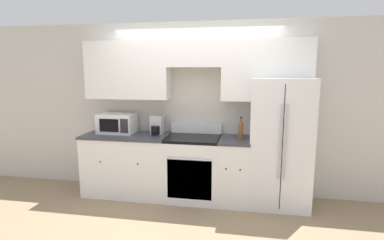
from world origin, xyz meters
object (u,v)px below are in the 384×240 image
(bottle, at_px, (241,130))
(refrigerator, at_px, (279,142))
(oven_range, at_px, (193,168))
(microwave, at_px, (117,123))

(bottle, bearing_deg, refrigerator, 4.25)
(oven_range, distance_m, bottle, 0.90)
(oven_range, relative_size, refrigerator, 0.61)
(oven_range, bearing_deg, microwave, 175.45)
(oven_range, relative_size, bottle, 3.46)
(oven_range, xyz_separation_m, microwave, (-1.20, 0.10, 0.61))
(microwave, distance_m, bottle, 1.88)
(oven_range, xyz_separation_m, bottle, (0.68, 0.01, 0.58))
(bottle, bearing_deg, microwave, 177.48)
(microwave, relative_size, bottle, 1.72)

